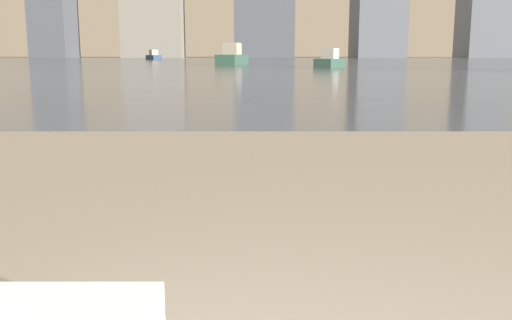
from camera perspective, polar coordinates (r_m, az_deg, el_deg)
The scene contains 4 objects.
harbor_water at distance 61.75m, azimuth -0.20°, elevation 9.77°, with size 180.00×110.00×0.01m.
harbor_boat_0 at distance 84.69m, azimuth -10.31°, elevation 10.18°, with size 2.87×3.93×1.41m.
harbor_boat_1 at distance 37.43m, azimuth 7.29°, elevation 9.81°, with size 2.39×3.46×1.23m.
harbor_boat_4 at distance 46.28m, azimuth -2.51°, elevation 10.24°, with size 2.52×4.84×1.73m.
Camera 1 is at (0.09, 0.25, 0.93)m, focal length 40.00 mm.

